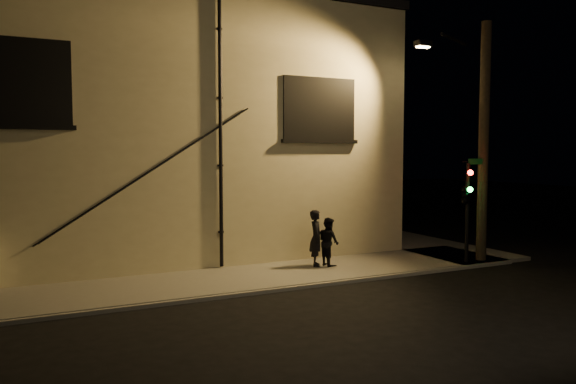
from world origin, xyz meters
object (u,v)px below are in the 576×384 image
pedestrian_a (316,238)px  streetlamp_pole (481,138)px  pedestrian_b (329,242)px  traffic_signal (466,193)px

pedestrian_a → streetlamp_pole: 6.20m
pedestrian_b → streetlamp_pole: (4.83, -1.31, 3.19)m
pedestrian_a → pedestrian_b: (0.35, -0.16, -0.12)m
traffic_signal → pedestrian_b: bearing=158.6°
pedestrian_b → streetlamp_pole: bearing=-106.2°
pedestrian_b → traffic_signal: traffic_signal is taller
pedestrian_a → traffic_signal: 4.86m
pedestrian_a → traffic_signal: size_ratio=0.52×
traffic_signal → streetlamp_pole: size_ratio=0.42×
traffic_signal → streetlamp_pole: 1.94m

